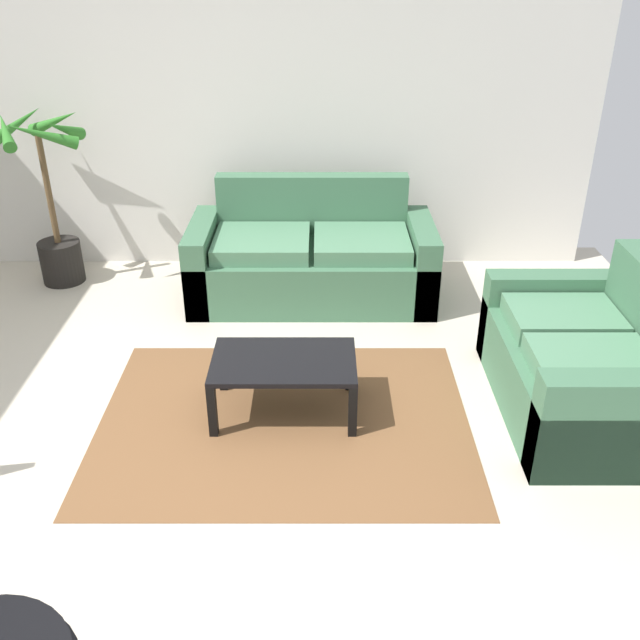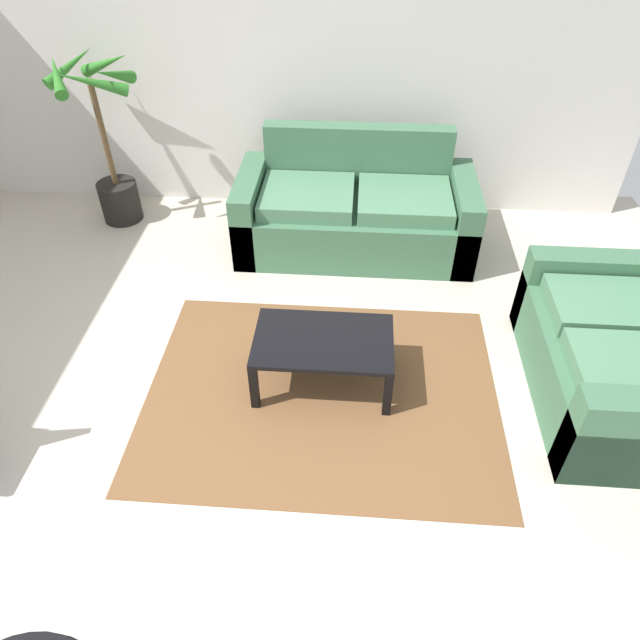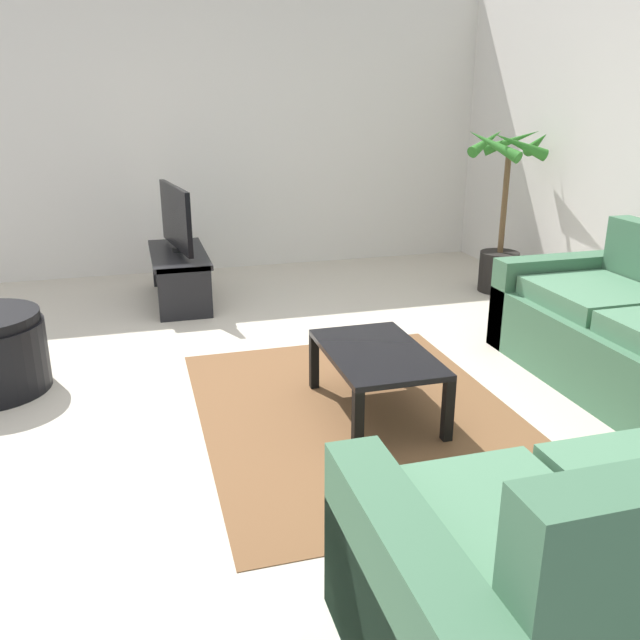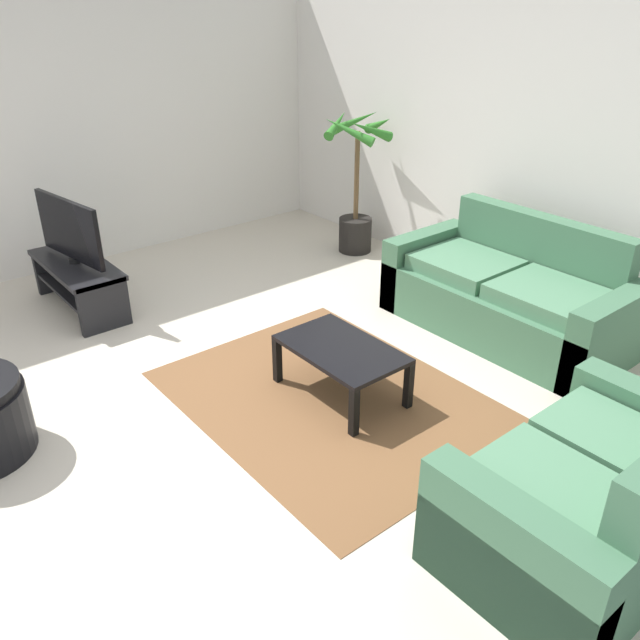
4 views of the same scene
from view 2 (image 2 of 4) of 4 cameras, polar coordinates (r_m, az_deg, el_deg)
ground_plane at (r=3.39m, az=-8.94°, el=-13.65°), size 6.60×6.60×0.00m
wall_back at (r=5.13m, az=-3.58°, el=25.12°), size 6.00×0.06×2.70m
couch_main at (r=4.83m, az=3.50°, el=10.55°), size 1.90×0.90×0.90m
couch_loveseat at (r=3.91m, az=27.69°, el=-3.41°), size 0.90×1.42×0.90m
coffee_table at (r=3.52m, az=0.34°, el=-2.51°), size 0.85×0.53×0.37m
area_rug at (r=3.67m, az=0.21°, el=-7.12°), size 2.20×1.70×0.01m
potted_palm at (r=5.37m, az=-20.15°, el=14.85°), size 0.74×0.75×1.43m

